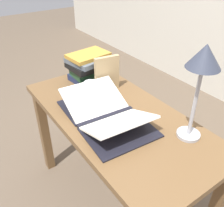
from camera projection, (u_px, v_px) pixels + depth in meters
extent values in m
plane|color=brown|center=(115.00, 199.00, 1.80)|extent=(12.00, 12.00, 0.00)
cube|color=brown|center=(116.00, 117.00, 1.40)|extent=(1.24, 0.61, 0.03)
cube|color=brown|center=(44.00, 132.00, 1.87)|extent=(0.06, 0.06, 0.71)
cube|color=brown|center=(101.00, 110.00, 2.12)|extent=(0.06, 0.06, 0.71)
cube|color=black|center=(105.00, 117.00, 1.36)|extent=(0.05, 0.34, 0.02)
cube|color=black|center=(93.00, 105.00, 1.47)|extent=(0.30, 0.37, 0.01)
cube|color=black|center=(120.00, 132.00, 1.25)|extent=(0.30, 0.37, 0.01)
cube|color=white|center=(94.00, 99.00, 1.43)|extent=(0.27, 0.35, 0.11)
cube|color=white|center=(118.00, 122.00, 1.24)|extent=(0.27, 0.35, 0.11)
cube|color=#1E284C|center=(89.00, 77.00, 1.73)|extent=(0.23, 0.25, 0.04)
cube|color=#234C2D|center=(89.00, 71.00, 1.70)|extent=(0.15, 0.23, 0.05)
cube|color=black|center=(89.00, 64.00, 1.68)|extent=(0.22, 0.27, 0.04)
cube|color=slate|center=(88.00, 59.00, 1.66)|extent=(0.26, 0.28, 0.03)
cube|color=#BC8933|center=(88.00, 55.00, 1.64)|extent=(0.20, 0.28, 0.02)
cube|color=tan|center=(107.00, 74.00, 1.57)|extent=(0.05, 0.16, 0.23)
cylinder|color=#ADADB2|center=(188.00, 134.00, 1.23)|extent=(0.12, 0.12, 0.02)
cylinder|color=#ADADB2|center=(195.00, 103.00, 1.14)|extent=(0.02, 0.02, 0.35)
cone|color=#333847|center=(205.00, 56.00, 1.01)|extent=(0.15, 0.15, 0.10)
cylinder|color=white|center=(91.00, 89.00, 1.55)|extent=(0.09, 0.09, 0.09)
torus|color=white|center=(90.00, 92.00, 1.51)|extent=(0.04, 0.04, 0.05)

